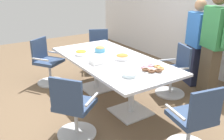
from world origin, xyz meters
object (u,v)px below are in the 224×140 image
(snack_bowl_cookies, at_px, (100,49))
(person_standing_1, at_px, (213,43))
(napkin_pile, at_px, (96,62))
(office_chair_3, at_px, (193,123))
(plate_stack, at_px, (129,75))
(conference_table, at_px, (112,66))
(office_chair_2, at_px, (73,110))
(snack_bowl_pretzels, at_px, (122,57))
(office_chair_4, at_px, (174,73))
(person_standing_0, at_px, (196,42))
(snack_bowl_chips_orange, at_px, (81,53))
(donut_platter, at_px, (153,69))
(office_chair_1, at_px, (47,64))
(office_chair_0, at_px, (99,52))

(snack_bowl_cookies, bearing_deg, person_standing_1, 51.36)
(napkin_pile, bearing_deg, office_chair_3, 13.75)
(snack_bowl_cookies, bearing_deg, plate_stack, -11.88)
(conference_table, bearing_deg, office_chair_2, -58.02)
(office_chair_3, xyz_separation_m, snack_bowl_pretzels, (-1.57, 0.07, 0.39))
(office_chair_4, distance_m, person_standing_0, 0.80)
(snack_bowl_chips_orange, relative_size, donut_platter, 0.62)
(office_chair_1, relative_size, office_chair_2, 1.00)
(conference_table, distance_m, snack_bowl_pretzels, 0.25)
(conference_table, relative_size, snack_bowl_chips_orange, 10.95)
(office_chair_0, xyz_separation_m, person_standing_0, (1.76, 1.13, 0.46))
(office_chair_0, height_order, plate_stack, office_chair_0)
(conference_table, relative_size, snack_bowl_cookies, 12.50)
(office_chair_4, relative_size, donut_platter, 2.57)
(napkin_pile, bearing_deg, person_standing_0, 83.05)
(office_chair_1, height_order, person_standing_0, person_standing_0)
(snack_bowl_chips_orange, height_order, napkin_pile, snack_bowl_chips_orange)
(snack_bowl_pretzels, bearing_deg, conference_table, -136.30)
(conference_table, bearing_deg, snack_bowl_pretzels, 43.70)
(office_chair_1, relative_size, office_chair_3, 1.00)
(snack_bowl_cookies, bearing_deg, snack_bowl_chips_orange, -92.02)
(donut_platter, height_order, napkin_pile, napkin_pile)
(person_standing_0, xyz_separation_m, snack_bowl_chips_orange, (-0.80, -2.05, -0.07))
(person_standing_1, xyz_separation_m, donut_platter, (-0.01, -1.37, -0.20))
(conference_table, bearing_deg, office_chair_4, 67.97)
(office_chair_3, relative_size, napkin_pile, 5.08)
(conference_table, distance_m, snack_bowl_cookies, 0.50)
(office_chair_0, bearing_deg, snack_bowl_chips_orange, 72.62)
(office_chair_2, relative_size, office_chair_4, 1.00)
(snack_bowl_chips_orange, height_order, snack_bowl_cookies, snack_bowl_cookies)
(person_standing_0, bearing_deg, office_chair_3, 150.21)
(office_chair_4, relative_size, plate_stack, 4.64)
(person_standing_1, bearing_deg, office_chair_2, 105.29)
(office_chair_1, relative_size, snack_bowl_cookies, 4.74)
(plate_stack, xyz_separation_m, napkin_pile, (-0.71, -0.13, 0.01))
(snack_bowl_pretzels, bearing_deg, office_chair_1, -150.50)
(office_chair_0, height_order, person_standing_0, person_standing_0)
(office_chair_2, bearing_deg, person_standing_1, 49.67)
(plate_stack, bearing_deg, conference_table, 164.10)
(office_chair_2, distance_m, snack_bowl_pretzels, 1.31)
(snack_bowl_cookies, bearing_deg, donut_platter, 8.20)
(office_chair_1, relative_size, napkin_pile, 5.08)
(office_chair_0, height_order, snack_bowl_chips_orange, office_chair_0)
(office_chair_1, xyz_separation_m, office_chair_3, (3.02, 0.75, 0.00))
(person_standing_1, distance_m, donut_platter, 1.38)
(plate_stack, bearing_deg, snack_bowl_chips_orange, -174.78)
(person_standing_1, relative_size, napkin_pile, 10.31)
(person_standing_1, height_order, donut_platter, person_standing_1)
(donut_platter, distance_m, napkin_pile, 0.89)
(office_chair_0, xyz_separation_m, office_chair_1, (0.12, -1.29, 0.00))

